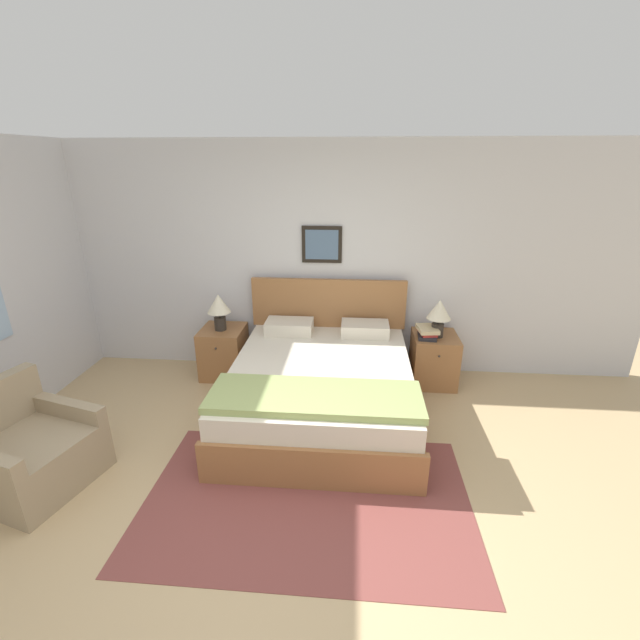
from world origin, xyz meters
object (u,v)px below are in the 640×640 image
(armchair, at_px, (28,452))
(table_lamp_near_window, at_px, (219,307))
(nightstand_near_window, at_px, (224,352))
(table_lamp_by_door, at_px, (439,313))
(bed, at_px, (321,387))
(nightstand_by_door, at_px, (434,359))

(armchair, relative_size, table_lamp_near_window, 2.32)
(nightstand_near_window, height_order, table_lamp_near_window, table_lamp_near_window)
(armchair, height_order, nightstand_near_window, armchair)
(table_lamp_near_window, xyz_separation_m, table_lamp_by_door, (2.41, 0.00, 0.00))
(table_lamp_near_window, distance_m, table_lamp_by_door, 2.41)
(bed, relative_size, table_lamp_by_door, 4.94)
(bed, xyz_separation_m, armchair, (-2.18, -1.13, -0.04))
(armchair, relative_size, nightstand_by_door, 1.70)
(nightstand_near_window, bearing_deg, bed, -32.51)
(table_lamp_near_window, bearing_deg, bed, -31.57)
(nightstand_by_door, distance_m, table_lamp_by_door, 0.56)
(nightstand_near_window, distance_m, table_lamp_by_door, 2.47)
(nightstand_by_door, relative_size, table_lamp_near_window, 1.37)
(table_lamp_by_door, bearing_deg, armchair, -151.01)
(nightstand_near_window, xyz_separation_m, table_lamp_near_window, (-0.01, -0.02, 0.56))
(nightstand_by_door, bearing_deg, table_lamp_by_door, -84.38)
(nightstand_by_door, distance_m, table_lamp_near_window, 2.47)
(table_lamp_near_window, bearing_deg, table_lamp_by_door, 0.00)
(table_lamp_by_door, bearing_deg, nightstand_by_door, 95.62)
(table_lamp_near_window, bearing_deg, nightstand_by_door, 0.56)
(bed, relative_size, table_lamp_near_window, 4.94)
(bed, distance_m, armchair, 2.46)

